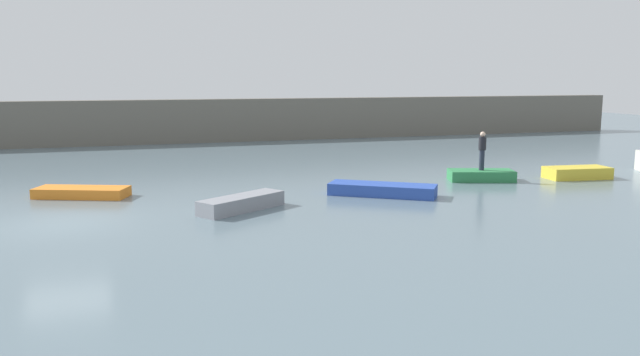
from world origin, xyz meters
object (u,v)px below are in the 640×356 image
rowboat_orange (82,192)px  rowboat_blue (382,190)px  rowboat_green (481,175)px  person_dark_shirt (482,149)px  rowboat_grey (242,203)px  rowboat_yellow (577,173)px

rowboat_orange → rowboat_blue: 11.17m
rowboat_green → person_dark_shirt: person_dark_shirt is taller
rowboat_orange → rowboat_blue: rowboat_blue is taller
rowboat_grey → rowboat_blue: bearing=-22.3°
rowboat_grey → rowboat_green: size_ratio=1.19×
rowboat_orange → person_dark_shirt: 16.24m
rowboat_grey → rowboat_yellow: size_ratio=1.17×
rowboat_grey → rowboat_blue: size_ratio=0.81×
rowboat_green → person_dark_shirt: bearing=0.0°
rowboat_yellow → rowboat_blue: bearing=-166.9°
person_dark_shirt → rowboat_blue: bearing=-160.9°
rowboat_yellow → rowboat_green: bearing=176.6°
rowboat_blue → rowboat_green: bearing=53.6°
rowboat_orange → rowboat_green: size_ratio=1.23×
rowboat_yellow → rowboat_grey: bearing=-165.5°
rowboat_orange → rowboat_grey: (5.19, -4.13, 0.06)m
rowboat_yellow → person_dark_shirt: 4.54m
rowboat_blue → rowboat_yellow: 9.81m
rowboat_orange → rowboat_yellow: size_ratio=1.22×
rowboat_green → rowboat_yellow: rowboat_yellow is taller
rowboat_blue → person_dark_shirt: bearing=53.6°
rowboat_grey → rowboat_yellow: (15.29, 2.12, 0.01)m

